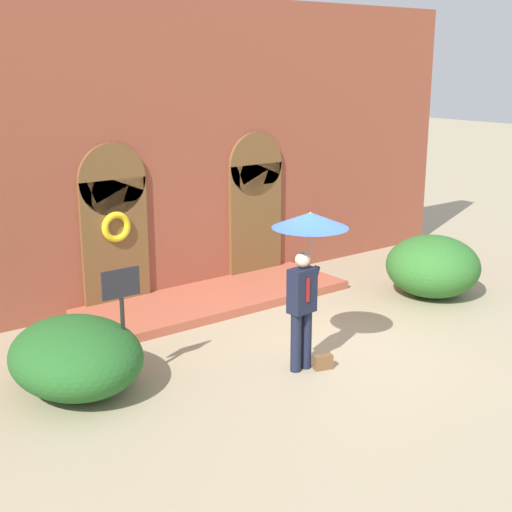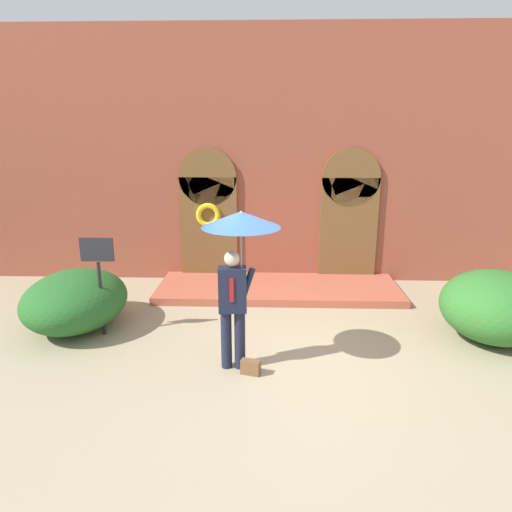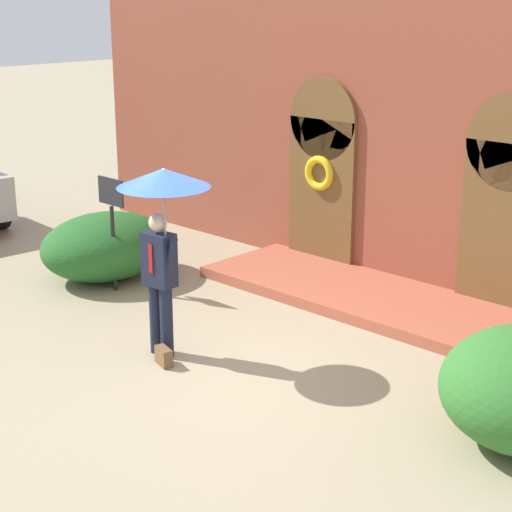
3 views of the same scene
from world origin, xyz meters
name	(u,v)px [view 3 (image 3 of 3)]	position (x,y,z in m)	size (l,w,h in m)	color
ground_plane	(215,365)	(0.00, 0.00, 0.00)	(80.00, 80.00, 0.00)	tan
building_facade	(420,109)	(0.00, 4.15, 2.68)	(14.00, 2.30, 5.60)	brown
person_with_umbrella	(163,206)	(-0.61, -0.22, 1.91)	(1.10, 1.10, 2.36)	#191E33
handbag	(164,356)	(-0.45, -0.42, 0.11)	(0.28, 0.12, 0.22)	brown
sign_post	(112,215)	(-3.04, 0.84, 1.16)	(0.56, 0.06, 1.72)	black
shrub_left	(106,246)	(-3.63, 1.12, 0.51)	(1.76, 2.11, 1.02)	#235B23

